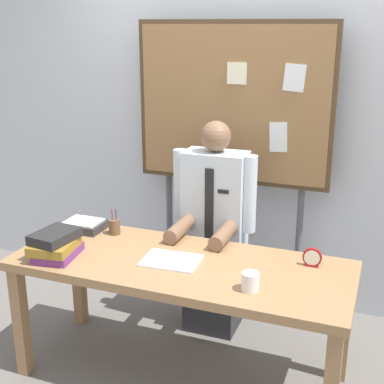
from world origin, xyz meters
name	(u,v)px	position (x,y,z in m)	size (l,w,h in m)	color
ground_plane	(181,375)	(0.00, 0.00, 0.00)	(12.00, 12.00, 0.00)	slate
back_wall	(241,118)	(0.00, 1.15, 1.35)	(6.40, 0.08, 2.70)	silver
desk	(181,275)	(0.00, 0.00, 0.65)	(1.87, 0.73, 0.74)	#9E754C
person	(214,237)	(0.00, 0.58, 0.66)	(0.55, 0.56, 1.42)	#2D2D33
bulletin_board	(233,108)	(0.00, 0.94, 1.45)	(1.34, 0.09, 2.02)	#4C3823
book_stack	(56,245)	(-0.67, -0.20, 0.81)	(0.25, 0.31, 0.15)	#72337F
open_notebook	(171,261)	(-0.05, -0.02, 0.74)	(0.31, 0.23, 0.01)	white
desk_clock	(312,258)	(0.68, 0.20, 0.78)	(0.10, 0.04, 0.10)	maroon
coffee_mug	(250,282)	(0.44, -0.18, 0.78)	(0.09, 0.09, 0.09)	white
pen_holder	(115,227)	(-0.54, 0.23, 0.79)	(0.07, 0.07, 0.16)	brown
paper_tray	(84,225)	(-0.76, 0.23, 0.77)	(0.26, 0.20, 0.06)	#333338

